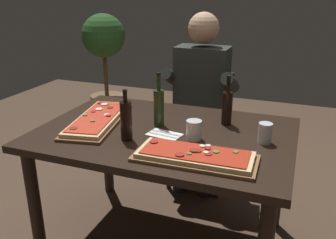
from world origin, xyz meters
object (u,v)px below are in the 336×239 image
pizza_rectangular_front (195,156)px  oil_bottle_amber (126,120)px  wine_bottle_dark (159,106)px  vinegar_bottle_green (227,107)px  tumbler_near_camera (194,131)px  diner_chair (203,122)px  pizza_rectangular_left (98,119)px  seated_diner (200,95)px  potted_plant_corner (105,63)px  dining_table (165,146)px  tumbler_far_side (265,133)px

pizza_rectangular_front → oil_bottle_amber: oil_bottle_amber is taller
wine_bottle_dark → vinegar_bottle_green: bearing=23.4°
tumbler_near_camera → diner_chair: diner_chair is taller
pizza_rectangular_left → oil_bottle_amber: size_ratio=2.41×
seated_diner → potted_plant_corner: size_ratio=1.08×
vinegar_bottle_green → dining_table: bearing=-142.9°
tumbler_far_side → diner_chair: (-0.55, 0.83, -0.31)m
pizza_rectangular_front → potted_plant_corner: bearing=129.8°
tumbler_far_side → seated_diner: bearing=127.8°
vinegar_bottle_green → tumbler_near_camera: size_ratio=2.80×
dining_table → potted_plant_corner: (-1.30, 1.58, 0.08)m
vinegar_bottle_green → diner_chair: 0.79m
tumbler_far_side → diner_chair: size_ratio=0.12×
pizza_rectangular_left → seated_diner: seated_diner is taller
tumbler_far_side → diner_chair: diner_chair is taller
tumbler_far_side → potted_plant_corner: bearing=139.7°
tumbler_near_camera → tumbler_far_side: 0.36m
wine_bottle_dark → diner_chair: 0.87m
pizza_rectangular_left → diner_chair: size_ratio=0.76×
dining_table → oil_bottle_amber: size_ratio=5.14×
dining_table → seated_diner: size_ratio=1.05×
potted_plant_corner → pizza_rectangular_left: bearing=-61.2°
dining_table → tumbler_near_camera: (0.18, -0.05, 0.14)m
tumbler_near_camera → seated_diner: 0.81m
pizza_rectangular_front → tumbler_near_camera: (-0.08, 0.23, 0.03)m
oil_bottle_amber → potted_plant_corner: size_ratio=0.22×
tumbler_far_side → seated_diner: 0.89m
pizza_rectangular_left → wine_bottle_dark: 0.38m
dining_table → pizza_rectangular_front: bearing=-47.4°
tumbler_far_side → potted_plant_corner: 2.40m
pizza_rectangular_left → diner_chair: diner_chair is taller
pizza_rectangular_front → diner_chair: diner_chair is taller
vinegar_bottle_green → tumbler_far_side: 0.31m
oil_bottle_amber → tumbler_near_camera: bearing=21.8°
pizza_rectangular_front → pizza_rectangular_left: (-0.68, 0.27, 0.00)m
wine_bottle_dark → vinegar_bottle_green: wine_bottle_dark is taller
seated_diner → tumbler_far_side: bearing=-52.2°
diner_chair → tumbler_near_camera: bearing=-78.0°
diner_chair → seated_diner: seated_diner is taller
diner_chair → potted_plant_corner: 1.50m
diner_chair → pizza_rectangular_left: bearing=-115.0°
dining_table → pizza_rectangular_left: bearing=-177.6°
dining_table → oil_bottle_amber: 0.31m
wine_bottle_dark → diner_chair: (0.05, 0.79, -0.37)m
vinegar_bottle_green → seated_diner: 0.60m
vinegar_bottle_green → tumbler_near_camera: vinegar_bottle_green is taller
dining_table → potted_plant_corner: potted_plant_corner is taller
tumbler_near_camera → potted_plant_corner: 2.20m
pizza_rectangular_left → tumbler_far_side: size_ratio=6.15×
tumbler_far_side → oil_bottle_amber: bearing=-162.6°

